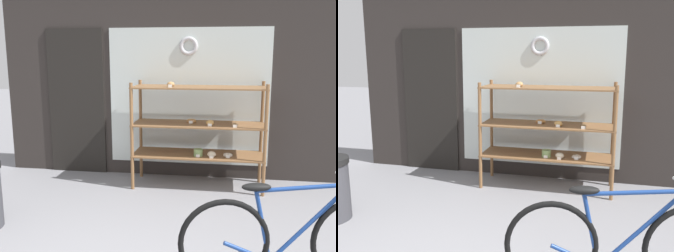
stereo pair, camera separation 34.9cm
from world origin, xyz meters
TOP-DOWN VIEW (x-y plane):
  - storefront_facade at (-0.04, 2.99)m, footprint 5.00×0.13m
  - display_case at (0.38, 2.57)m, footprint 1.71×0.56m
  - bicycle at (1.22, 0.48)m, footprint 1.69×0.49m

SIDE VIEW (x-z plane):
  - bicycle at x=1.22m, z-range -0.04..0.79m
  - display_case at x=0.38m, z-range 0.13..1.53m
  - storefront_facade at x=-0.04m, z-range -0.05..3.38m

